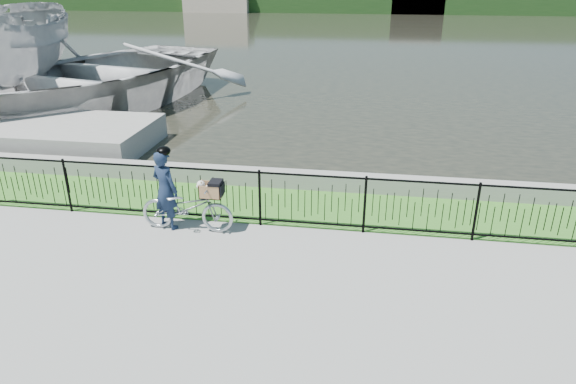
# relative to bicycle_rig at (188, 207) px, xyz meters

# --- Properties ---
(ground) EXTENTS (120.00, 120.00, 0.00)m
(ground) POSITION_rel_bicycle_rig_xyz_m (2.31, -1.19, -0.48)
(ground) COLOR gray
(ground) RESTS_ON ground
(grass_strip) EXTENTS (60.00, 2.00, 0.01)m
(grass_strip) POSITION_rel_bicycle_rig_xyz_m (2.31, 1.41, -0.48)
(grass_strip) COLOR #377223
(grass_strip) RESTS_ON ground
(water) EXTENTS (120.00, 120.00, 0.00)m
(water) POSITION_rel_bicycle_rig_xyz_m (2.31, 31.81, -0.48)
(water) COLOR #27261D
(water) RESTS_ON ground
(quay_wall) EXTENTS (60.00, 0.30, 0.40)m
(quay_wall) POSITION_rel_bicycle_rig_xyz_m (2.31, 2.41, -0.28)
(quay_wall) COLOR gray
(quay_wall) RESTS_ON ground
(fence) EXTENTS (14.00, 0.06, 1.15)m
(fence) POSITION_rel_bicycle_rig_xyz_m (2.31, 0.41, 0.09)
(fence) COLOR black
(fence) RESTS_ON ground
(bicycle_rig) EXTENTS (1.79, 0.62, 1.06)m
(bicycle_rig) POSITION_rel_bicycle_rig_xyz_m (0.00, 0.00, 0.00)
(bicycle_rig) COLOR #A4AAB0
(bicycle_rig) RESTS_ON ground
(cyclist) EXTENTS (0.68, 0.58, 1.64)m
(cyclist) POSITION_rel_bicycle_rig_xyz_m (-0.44, 0.05, 0.33)
(cyclist) COLOR #142139
(cyclist) RESTS_ON ground
(boat_far) EXTENTS (10.39, 12.84, 2.35)m
(boat_far) POSITION_rel_bicycle_rig_xyz_m (-6.37, 9.07, 0.69)
(boat_far) COLOR #A6A7A7
(boat_far) RESTS_ON water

